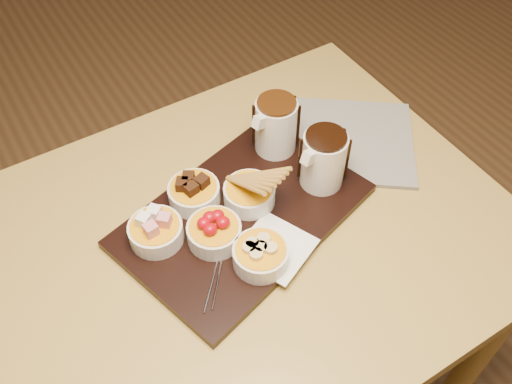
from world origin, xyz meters
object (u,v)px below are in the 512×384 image
bowl_strawberries (214,233)px  serving_board (243,215)px  pitcher_dark_chocolate (323,160)px  newspaper (339,140)px  pitcher_milk_chocolate (276,126)px  dining_table (203,282)px

bowl_strawberries → serving_board: bearing=19.7°
pitcher_dark_chocolate → bowl_strawberries: bearing=167.3°
serving_board → newspaper: 0.29m
bowl_strawberries → pitcher_milk_chocolate: bearing=32.5°
serving_board → pitcher_milk_chocolate: 0.20m
bowl_strawberries → pitcher_dark_chocolate: bearing=3.4°
pitcher_dark_chocolate → newspaper: (0.11, 0.08, -0.07)m
dining_table → newspaper: 0.42m
pitcher_dark_chocolate → newspaper: pitcher_dark_chocolate is taller
serving_board → pitcher_dark_chocolate: pitcher_dark_chocolate is taller
dining_table → newspaper: bearing=14.0°
bowl_strawberries → pitcher_milk_chocolate: (0.22, 0.14, 0.04)m
bowl_strawberries → pitcher_milk_chocolate: pitcher_milk_chocolate is taller
bowl_strawberries → newspaper: bowl_strawberries is taller
dining_table → serving_board: serving_board is taller
dining_table → pitcher_dark_chocolate: pitcher_dark_chocolate is taller
serving_board → bowl_strawberries: 0.08m
pitcher_milk_chocolate → newspaper: 0.16m
newspaper → pitcher_dark_chocolate: bearing=-106.1°
pitcher_dark_chocolate → dining_table: bearing=167.1°
dining_table → serving_board: size_ratio=2.61×
pitcher_dark_chocolate → pitcher_milk_chocolate: 0.13m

